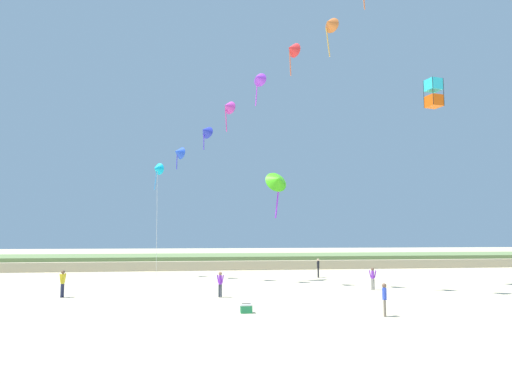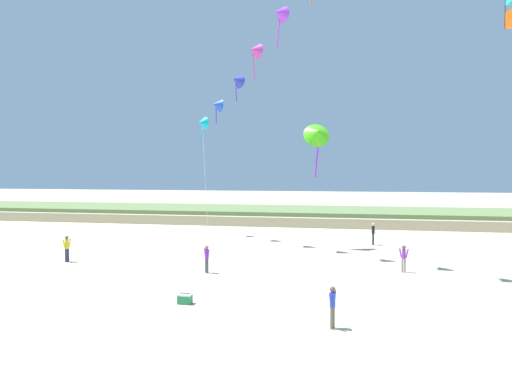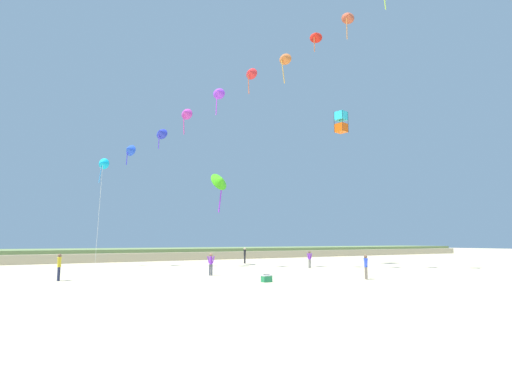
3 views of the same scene
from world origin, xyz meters
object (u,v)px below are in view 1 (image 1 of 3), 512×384
at_px(person_near_left, 63,282).
at_px(person_near_right, 318,267).
at_px(person_far_left, 220,282).
at_px(beach_cooler, 246,309).
at_px(person_mid_center, 384,297).
at_px(large_kite_low_lead, 434,93).
at_px(large_kite_mid_trail, 277,180).
at_px(person_far_right, 373,277).

xyz_separation_m(person_near_left, person_near_right, (19.17, 10.63, 0.03)).
xyz_separation_m(person_far_left, beach_cooler, (0.87, -5.87, -0.68)).
xyz_separation_m(person_mid_center, beach_cooler, (-6.27, 1.90, -0.67)).
height_order(person_near_right, person_mid_center, person_near_right).
height_order(person_near_left, person_near_right, person_near_right).
distance_m(person_near_right, large_kite_low_lead, 17.56).
distance_m(person_near_left, person_mid_center, 18.99).
distance_m(large_kite_low_lead, large_kite_mid_trail, 14.31).
relative_size(large_kite_low_lead, large_kite_mid_trail, 0.53).
bearing_deg(person_far_right, person_near_right, 96.67).
bearing_deg(person_far_left, beach_cooler, -81.54).
bearing_deg(beach_cooler, person_near_left, 145.37).
xyz_separation_m(person_mid_center, person_far_left, (-7.14, 7.77, 0.01)).
height_order(person_far_left, beach_cooler, person_far_left).
height_order(person_mid_center, beach_cooler, person_mid_center).
distance_m(person_near_left, person_far_right, 20.32).
height_order(person_far_left, person_far_right, person_far_left).
relative_size(person_near_right, beach_cooler, 2.94).
xyz_separation_m(person_near_right, person_far_right, (1.13, -9.66, -0.09)).
bearing_deg(person_far_left, large_kite_low_lead, 14.46).
bearing_deg(large_kite_low_lead, person_near_left, -173.39).
bearing_deg(person_far_left, person_far_right, 12.01).
relative_size(person_far_right, large_kite_mid_trail, 0.36).
distance_m(person_far_left, beach_cooler, 5.97).
xyz_separation_m(person_near_left, person_far_left, (9.53, -1.32, -0.05)).
relative_size(person_near_left, person_far_left, 1.06).
relative_size(person_near_left, large_kite_mid_trail, 0.39).
height_order(person_near_left, large_kite_low_lead, large_kite_low_lead).
height_order(large_kite_low_lead, large_kite_mid_trail, large_kite_low_lead).
bearing_deg(beach_cooler, large_kite_mid_trail, 73.50).
bearing_deg(person_near_right, person_mid_center, -97.20).
distance_m(person_mid_center, person_far_left, 10.55).
relative_size(person_far_left, large_kite_low_lead, 0.69).
bearing_deg(person_mid_center, person_near_right, 82.80).
xyz_separation_m(person_near_right, person_far_left, (-9.63, -11.95, -0.09)).
bearing_deg(person_near_right, large_kite_low_lead, -45.42).
relative_size(person_far_left, beach_cooler, 2.68).
height_order(person_near_left, large_kite_mid_trail, large_kite_mid_trail).
relative_size(person_near_left, large_kite_low_lead, 0.74).
relative_size(person_mid_center, person_far_left, 0.99).
xyz_separation_m(person_mid_center, large_kite_mid_trail, (-1.69, 17.36, 7.56)).
bearing_deg(person_mid_center, large_kite_low_lead, 50.79).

